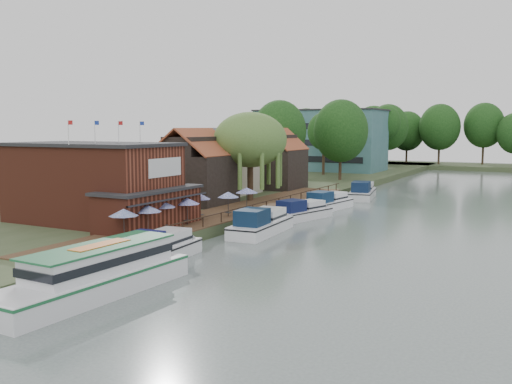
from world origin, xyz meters
The scene contains 30 objects.
ground centered at (0.00, 0.00, 0.00)m, with size 260.00×260.00×0.00m, color #525F5C.
land_bank centered at (-30.00, 35.00, 0.50)m, with size 50.00×140.00×1.00m, color #384728.
quay_deck centered at (-8.00, 10.00, 1.05)m, with size 6.00×50.00×0.10m, color #47301E.
quay_rail centered at (-5.30, 10.50, 1.50)m, with size 0.20×49.00×1.00m, color black, non-canonical shape.
pub centered at (-14.00, -1.00, 4.65)m, with size 20.00×11.00×7.30m, color maroon, non-canonical shape.
hotel_block centered at (-22.00, 70.00, 7.15)m, with size 25.40×12.40×12.30m, color #38666B, non-canonical shape.
cottage_a centered at (-15.00, 14.00, 5.25)m, with size 8.60×7.60×8.50m, color black, non-canonical shape.
cottage_b centered at (-18.00, 24.00, 5.25)m, with size 9.60×8.60×8.50m, color beige, non-canonical shape.
cottage_c centered at (-14.00, 33.00, 5.25)m, with size 7.60×7.60×8.50m, color black, non-canonical shape.
willow centered at (-10.50, 19.00, 6.21)m, with size 8.60×8.60×10.43m, color #476B2D, non-canonical shape.
umbrella_0 centered at (-7.55, -6.45, 2.29)m, with size 2.27×2.27×2.38m, color navy, non-canonical shape.
umbrella_1 centered at (-7.26, -3.94, 2.29)m, with size 2.23×2.23×2.38m, color navy, non-canonical shape.
umbrella_2 centered at (-7.74, -1.30, 2.29)m, with size 2.09×2.09×2.38m, color navy, non-canonical shape.
umbrella_3 centered at (-7.18, 1.39, 2.29)m, with size 2.23×2.23×2.38m, color #1A1B93, non-canonical shape.
umbrella_4 centered at (-8.07, 4.74, 2.29)m, with size 2.01×2.01×2.38m, color navy, non-canonical shape.
umbrella_5 centered at (-6.50, 7.25, 2.29)m, with size 2.12×2.12×2.38m, color navy, non-canonical shape.
umbrella_6 centered at (-6.78, 11.44, 2.29)m, with size 2.38×2.38×2.38m, color navy, non-canonical shape.
cruiser_0 centered at (-3.82, -7.31, 1.19)m, with size 3.19×9.86×2.39m, color silver, non-canonical shape.
cruiser_1 centered at (-2.18, 5.81, 1.25)m, with size 3.31×10.25×2.50m, color white, non-canonical shape.
cruiser_2 centered at (-2.27, 15.20, 1.09)m, with size 2.94×9.10×2.17m, color silver, non-canonical shape.
cruiser_3 centered at (-2.43, 23.30, 1.13)m, with size 3.04×9.42×2.26m, color white, non-canonical shape.
cruiser_4 centered at (-2.05, 35.54, 1.23)m, with size 3.27×10.12×2.46m, color silver, non-canonical shape.
tour_boat centered at (-1.76, -15.80, 1.46)m, with size 3.78×13.38×2.92m, color silver, non-canonical shape.
swan centered at (-2.16, -12.49, 0.22)m, with size 0.44×0.44×0.44m, color white.
bank_tree_0 centered at (-17.19, 40.73, 7.44)m, with size 8.42×8.42×12.87m, color #143811, non-canonical shape.
bank_tree_1 centered at (-10.55, 50.14, 7.62)m, with size 8.97×8.97×13.24m, color #143811, non-canonical shape.
bank_tree_2 centered at (-16.85, 58.74, 6.71)m, with size 6.06×6.06×11.43m, color #143811, non-canonical shape.
bank_tree_3 centered at (-10.72, 78.04, 7.62)m, with size 6.09×6.09×13.24m, color #143811, non-canonical shape.
bank_tree_4 centered at (-12.45, 86.14, 7.91)m, with size 8.90×8.90×13.82m, color #143811, non-canonical shape.
bank_tree_5 centered at (-15.56, 95.00, 6.67)m, with size 6.40×6.40×11.33m, color #143811, non-canonical shape.
Camera 1 is at (21.42, -39.44, 9.57)m, focal length 40.00 mm.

